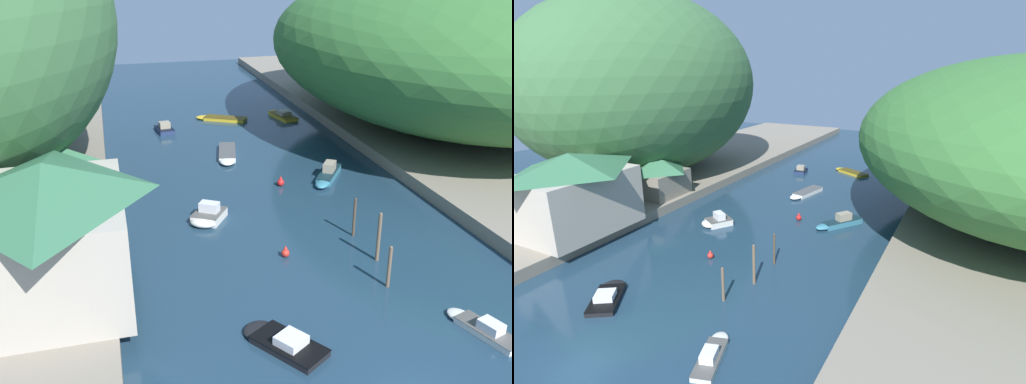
% 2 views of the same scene
% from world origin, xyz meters
% --- Properties ---
extents(water_surface, '(130.00, 130.00, 0.00)m').
position_xyz_m(water_surface, '(0.00, 30.00, 0.00)').
color(water_surface, '#1E384C').
rests_on(water_surface, ground).
extents(right_bank, '(22.00, 120.00, 1.15)m').
position_xyz_m(right_bank, '(23.98, 30.00, 0.58)').
color(right_bank, gray).
rests_on(right_bank, ground).
extents(hillside_right, '(37.44, 52.42, 17.36)m').
position_xyz_m(hillside_right, '(25.08, 39.93, 9.83)').
color(hillside_right, '#387033').
rests_on(hillside_right, right_bank).
extents(waterfront_building, '(8.64, 11.43, 7.92)m').
position_xyz_m(waterfront_building, '(-16.07, 12.71, 5.23)').
color(waterfront_building, '#B2A899').
rests_on(waterfront_building, left_bank).
extents(boathouse_shed, '(6.08, 6.71, 5.12)m').
position_xyz_m(boathouse_shed, '(-16.51, 25.23, 3.81)').
color(boathouse_shed, gray).
rests_on(boathouse_shed, left_bank).
extents(boat_far_upstream, '(2.22, 3.94, 1.27)m').
position_xyz_m(boat_far_upstream, '(-6.12, 47.81, 0.38)').
color(boat_far_upstream, navy).
rests_on(boat_far_upstream, water_surface).
extents(boat_white_cruiser, '(6.57, 4.80, 0.43)m').
position_xyz_m(boat_white_cruiser, '(1.22, 51.05, 0.21)').
color(boat_white_cruiser, gold).
rests_on(boat_white_cruiser, water_surface).
extents(boat_navy_launch, '(2.53, 4.67, 0.93)m').
position_xyz_m(boat_navy_launch, '(6.23, 4.45, 0.28)').
color(boat_navy_launch, silver).
rests_on(boat_navy_launch, water_surface).
extents(boat_mid_channel, '(3.51, 3.87, 1.44)m').
position_xyz_m(boat_mid_channel, '(-5.69, 22.20, 0.46)').
color(boat_mid_channel, silver).
rests_on(boat_mid_channel, water_surface).
extents(boat_moored_right, '(4.34, 5.20, 0.88)m').
position_xyz_m(boat_moored_right, '(-4.70, 6.15, 0.27)').
color(boat_moored_right, black).
rests_on(boat_moored_right, water_surface).
extents(boat_small_dinghy, '(4.47, 5.63, 1.45)m').
position_xyz_m(boat_small_dinghy, '(6.63, 28.18, 0.44)').
color(boat_small_dinghy, teal).
rests_on(boat_small_dinghy, water_surface).
extents(boat_yellow_tender, '(2.95, 6.65, 0.57)m').
position_xyz_m(boat_yellow_tender, '(-0.94, 36.68, 0.28)').
color(boat_yellow_tender, white).
rests_on(boat_yellow_tender, water_surface).
extents(boat_cabin_cruiser, '(2.94, 5.77, 0.97)m').
position_xyz_m(boat_cabin_cruiser, '(9.16, 50.36, 0.30)').
color(boat_cabin_cruiser, gold).
rests_on(boat_cabin_cruiser, water_surface).
extents(mooring_post_nearest, '(0.23, 0.23, 2.85)m').
position_xyz_m(mooring_post_nearest, '(3.40, 9.99, 1.43)').
color(mooring_post_nearest, brown).
rests_on(mooring_post_nearest, water_surface).
extents(mooring_post_second, '(0.25, 0.25, 3.54)m').
position_xyz_m(mooring_post_second, '(4.26, 13.23, 1.78)').
color(mooring_post_second, brown).
rests_on(mooring_post_second, water_surface).
extents(mooring_post_middle, '(0.20, 0.20, 3.02)m').
position_xyz_m(mooring_post_middle, '(4.21, 17.02, 1.51)').
color(mooring_post_middle, '#4C3D2D').
rests_on(mooring_post_middle, water_surface).
extents(channel_buoy_near, '(0.64, 0.64, 0.96)m').
position_xyz_m(channel_buoy_near, '(2.00, 27.81, 0.38)').
color(channel_buoy_near, red).
rests_on(channel_buoy_near, water_surface).
extents(channel_buoy_far, '(0.57, 0.57, 0.85)m').
position_xyz_m(channel_buoy_far, '(-1.58, 15.30, 0.33)').
color(channel_buoy_far, red).
rests_on(channel_buoy_far, water_surface).
extents(person_on_quay, '(0.33, 0.43, 1.69)m').
position_xyz_m(person_on_quay, '(-15.48, 18.81, 2.13)').
color(person_on_quay, '#282D3D').
rests_on(person_on_quay, left_bank).
extents(person_by_boathouse, '(0.32, 0.43, 1.69)m').
position_xyz_m(person_by_boathouse, '(-13.90, 19.31, 2.13)').
color(person_by_boathouse, '#282D3D').
rests_on(person_by_boathouse, left_bank).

